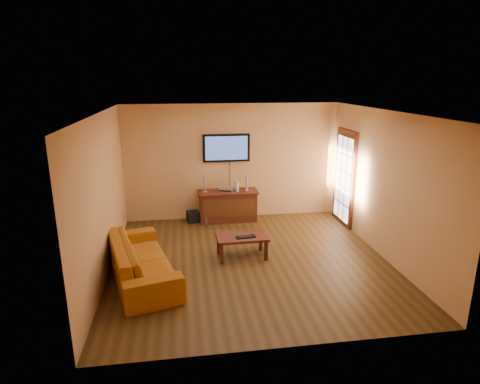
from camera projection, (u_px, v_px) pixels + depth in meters
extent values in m
plane|color=#3C2810|center=(250.00, 261.00, 7.39)|extent=(5.00, 5.00, 0.00)
plane|color=tan|center=(232.00, 162.00, 9.40)|extent=(5.00, 0.00, 5.00)
plane|color=tan|center=(103.00, 197.00, 6.66)|extent=(0.00, 5.00, 5.00)
plane|color=tan|center=(384.00, 185.00, 7.38)|extent=(0.00, 5.00, 5.00)
plane|color=white|center=(251.00, 112.00, 6.65)|extent=(5.00, 5.00, 0.00)
cube|color=#43190F|center=(344.00, 179.00, 9.07)|extent=(0.06, 1.02, 2.22)
cube|color=white|center=(343.00, 179.00, 9.07)|extent=(0.01, 0.79, 1.89)
cube|color=#43190F|center=(228.00, 207.00, 9.40)|extent=(1.31, 0.49, 0.68)
cube|color=#371B0A|center=(229.00, 209.00, 9.16)|extent=(1.20, 0.02, 0.41)
cube|color=#43190F|center=(228.00, 192.00, 9.30)|extent=(1.39, 0.53, 0.04)
cube|color=black|center=(226.00, 148.00, 9.24)|extent=(1.09, 0.07, 0.64)
cube|color=#385592|center=(227.00, 148.00, 9.20)|extent=(0.98, 0.01, 0.55)
cube|color=#43190F|center=(242.00, 237.00, 7.46)|extent=(0.96, 0.59, 0.05)
cube|color=#43190F|center=(222.00, 254.00, 7.24)|extent=(0.06, 0.06, 0.38)
cube|color=#43190F|center=(266.00, 251.00, 7.37)|extent=(0.06, 0.06, 0.38)
cube|color=#43190F|center=(219.00, 244.00, 7.66)|extent=(0.06, 0.06, 0.38)
cube|color=#43190F|center=(261.00, 241.00, 7.80)|extent=(0.06, 0.06, 0.38)
imported|color=#A75C12|center=(141.00, 253.00, 6.66)|extent=(1.23, 2.38, 0.89)
cylinder|color=silver|center=(205.00, 191.00, 9.24)|extent=(0.11, 0.11, 0.02)
cylinder|color=silver|center=(205.00, 183.00, 9.19)|extent=(0.06, 0.06, 0.37)
cylinder|color=silver|center=(247.00, 190.00, 9.36)|extent=(0.09, 0.09, 0.01)
cylinder|color=silver|center=(247.00, 183.00, 9.31)|extent=(0.05, 0.05, 0.33)
cube|color=silver|center=(227.00, 190.00, 9.27)|extent=(0.39, 0.34, 0.07)
cube|color=white|center=(237.00, 186.00, 9.29)|extent=(0.09, 0.17, 0.23)
cube|color=black|center=(193.00, 217.00, 9.36)|extent=(0.31, 0.31, 0.26)
cylinder|color=white|center=(207.00, 223.00, 9.08)|extent=(0.07, 0.07, 0.19)
sphere|color=white|center=(206.00, 219.00, 9.05)|extent=(0.04, 0.04, 0.04)
cube|color=black|center=(246.00, 237.00, 7.37)|extent=(0.38, 0.17, 0.02)
cube|color=black|center=(246.00, 236.00, 7.37)|extent=(0.25, 0.12, 0.01)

